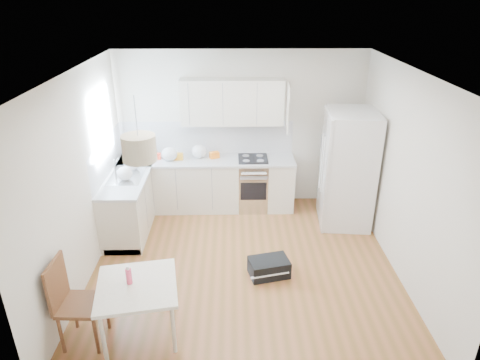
# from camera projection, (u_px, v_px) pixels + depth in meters

# --- Properties ---
(floor) EXTENTS (4.20, 4.20, 0.00)m
(floor) POSITION_uv_depth(u_px,v_px,m) (244.00, 266.00, 6.05)
(floor) COLOR brown
(floor) RESTS_ON ground
(ceiling) EXTENTS (4.20, 4.20, 0.00)m
(ceiling) POSITION_uv_depth(u_px,v_px,m) (245.00, 73.00, 4.93)
(ceiling) COLOR white
(ceiling) RESTS_ON wall_back
(wall_back) EXTENTS (4.20, 0.00, 4.20)m
(wall_back) POSITION_uv_depth(u_px,v_px,m) (241.00, 130.00, 7.40)
(wall_back) COLOR beige
(wall_back) RESTS_ON floor
(wall_left) EXTENTS (0.00, 4.20, 4.20)m
(wall_left) POSITION_uv_depth(u_px,v_px,m) (80.00, 181.00, 5.45)
(wall_left) COLOR beige
(wall_left) RESTS_ON floor
(wall_right) EXTENTS (0.00, 4.20, 4.20)m
(wall_right) POSITION_uv_depth(u_px,v_px,m) (407.00, 178.00, 5.52)
(wall_right) COLOR beige
(wall_right) RESTS_ON floor
(window_glassblock) EXTENTS (0.02, 1.00, 1.00)m
(window_glassblock) POSITION_uv_depth(u_px,v_px,m) (102.00, 124.00, 6.33)
(window_glassblock) COLOR #BFE0F9
(window_glassblock) RESTS_ON wall_left
(cabinets_back) EXTENTS (3.00, 0.60, 0.88)m
(cabinets_back) POSITION_uv_depth(u_px,v_px,m) (207.00, 185.00, 7.49)
(cabinets_back) COLOR beige
(cabinets_back) RESTS_ON floor
(cabinets_left) EXTENTS (0.60, 1.80, 0.88)m
(cabinets_left) POSITION_uv_depth(u_px,v_px,m) (131.00, 201.00, 6.93)
(cabinets_left) COLOR beige
(cabinets_left) RESTS_ON floor
(counter_back) EXTENTS (3.02, 0.64, 0.04)m
(counter_back) POSITION_uv_depth(u_px,v_px,m) (206.00, 160.00, 7.30)
(counter_back) COLOR #AEB0B3
(counter_back) RESTS_ON cabinets_back
(counter_left) EXTENTS (0.64, 1.82, 0.04)m
(counter_left) POSITION_uv_depth(u_px,v_px,m) (128.00, 175.00, 6.74)
(counter_left) COLOR #AEB0B3
(counter_left) RESTS_ON cabinets_left
(backsplash_back) EXTENTS (3.00, 0.01, 0.58)m
(backsplash_back) POSITION_uv_depth(u_px,v_px,m) (207.00, 138.00, 7.44)
(backsplash_back) COLOR silver
(backsplash_back) RESTS_ON wall_back
(backsplash_left) EXTENTS (0.01, 1.80, 0.58)m
(backsplash_left) POSITION_uv_depth(u_px,v_px,m) (107.00, 157.00, 6.60)
(backsplash_left) COLOR silver
(backsplash_left) RESTS_ON wall_left
(upper_cabinets) EXTENTS (1.70, 0.32, 0.75)m
(upper_cabinets) POSITION_uv_depth(u_px,v_px,m) (232.00, 102.00, 7.03)
(upper_cabinets) COLOR beige
(upper_cabinets) RESTS_ON wall_back
(range_oven) EXTENTS (0.50, 0.61, 0.88)m
(range_oven) POSITION_uv_depth(u_px,v_px,m) (253.00, 184.00, 7.51)
(range_oven) COLOR silver
(range_oven) RESTS_ON floor
(sink) EXTENTS (0.50, 0.80, 0.16)m
(sink) POSITION_uv_depth(u_px,v_px,m) (127.00, 175.00, 6.69)
(sink) COLOR silver
(sink) RESTS_ON counter_left
(refrigerator) EXTENTS (0.98, 1.02, 1.88)m
(refrigerator) POSITION_uv_depth(u_px,v_px,m) (348.00, 169.00, 6.87)
(refrigerator) COLOR silver
(refrigerator) RESTS_ON floor
(dining_table) EXTENTS (0.98, 0.98, 0.67)m
(dining_table) POSITION_uv_depth(u_px,v_px,m) (137.00, 290.00, 4.65)
(dining_table) COLOR beige
(dining_table) RESTS_ON floor
(dining_chair) EXTENTS (0.46, 0.46, 1.04)m
(dining_chair) POSITION_uv_depth(u_px,v_px,m) (81.00, 303.00, 4.58)
(dining_chair) COLOR #462515
(dining_chair) RESTS_ON floor
(drink_bottle) EXTENTS (0.08, 0.08, 0.22)m
(drink_bottle) POSITION_uv_depth(u_px,v_px,m) (129.00, 275.00, 4.60)
(drink_bottle) COLOR #E64067
(drink_bottle) RESTS_ON dining_table
(gym_bag) EXTENTS (0.59, 0.46, 0.24)m
(gym_bag) POSITION_uv_depth(u_px,v_px,m) (269.00, 267.00, 5.82)
(gym_bag) COLOR black
(gym_bag) RESTS_ON floor
(pendant_lamp) EXTENTS (0.40, 0.40, 0.26)m
(pendant_lamp) POSITION_uv_depth(u_px,v_px,m) (139.00, 148.00, 4.15)
(pendant_lamp) COLOR #C4B996
(pendant_lamp) RESTS_ON ceiling
(grocery_bag_a) EXTENTS (0.24, 0.20, 0.22)m
(grocery_bag_a) POSITION_uv_depth(u_px,v_px,m) (143.00, 153.00, 7.25)
(grocery_bag_a) COLOR silver
(grocery_bag_a) RESTS_ON counter_back
(grocery_bag_b) EXTENTS (0.27, 0.23, 0.24)m
(grocery_bag_b) POSITION_uv_depth(u_px,v_px,m) (169.00, 154.00, 7.18)
(grocery_bag_b) COLOR silver
(grocery_bag_b) RESTS_ON counter_back
(grocery_bag_c) EXTENTS (0.26, 0.22, 0.23)m
(grocery_bag_c) POSITION_uv_depth(u_px,v_px,m) (199.00, 151.00, 7.31)
(grocery_bag_c) COLOR silver
(grocery_bag_c) RESTS_ON counter_back
(grocery_bag_d) EXTENTS (0.25, 0.21, 0.23)m
(grocery_bag_d) POSITION_uv_depth(u_px,v_px,m) (132.00, 163.00, 6.84)
(grocery_bag_d) COLOR silver
(grocery_bag_d) RESTS_ON counter_back
(grocery_bag_e) EXTENTS (0.24, 0.20, 0.22)m
(grocery_bag_e) POSITION_uv_depth(u_px,v_px,m) (125.00, 173.00, 6.47)
(grocery_bag_e) COLOR silver
(grocery_bag_e) RESTS_ON counter_left
(snack_orange) EXTENTS (0.18, 0.15, 0.11)m
(snack_orange) POSITION_uv_depth(u_px,v_px,m) (214.00, 155.00, 7.33)
(snack_orange) COLOR orange
(snack_orange) RESTS_ON counter_back
(snack_yellow) EXTENTS (0.16, 0.10, 0.11)m
(snack_yellow) POSITION_uv_depth(u_px,v_px,m) (178.00, 156.00, 7.26)
(snack_yellow) COLOR #FFAE28
(snack_yellow) RESTS_ON counter_back
(snack_red) EXTENTS (0.15, 0.09, 0.10)m
(snack_red) POSITION_uv_depth(u_px,v_px,m) (156.00, 156.00, 7.29)
(snack_red) COLOR red
(snack_red) RESTS_ON counter_back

